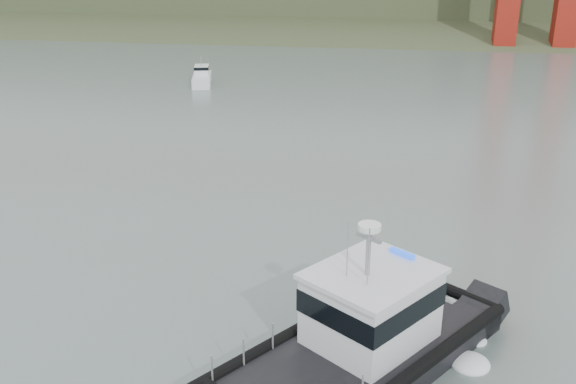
% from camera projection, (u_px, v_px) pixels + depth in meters
% --- Properties ---
extents(ground, '(400.00, 400.00, 0.00)m').
position_uv_depth(ground, '(305.00, 306.00, 26.38)').
color(ground, slate).
rests_on(ground, ground).
extents(patrol_boat, '(10.43, 12.13, 5.75)m').
position_uv_depth(patrol_boat, '(363.00, 335.00, 21.91)').
color(patrol_boat, black).
rests_on(patrol_boat, ground).
extents(motorboat, '(3.20, 5.89, 3.08)m').
position_uv_depth(motorboat, '(202.00, 77.00, 68.17)').
color(motorboat, silver).
rests_on(motorboat, ground).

